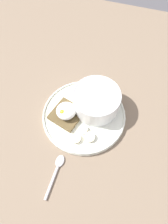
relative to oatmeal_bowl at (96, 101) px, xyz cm
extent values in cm
cube|color=#796652|center=(4.07, -2.80, -5.66)|extent=(120.00, 120.00, 2.00)
cylinder|color=silver|center=(4.07, -2.80, -4.16)|extent=(26.42, 26.42, 1.00)
torus|color=silver|center=(4.07, -2.80, -3.36)|extent=(26.22, 26.22, 0.60)
cylinder|color=white|center=(0.00, 0.00, -0.26)|extent=(14.65, 14.65, 6.79)
torus|color=white|center=(0.00, 0.00, 3.13)|extent=(14.85, 14.85, 0.60)
cylinder|color=beige|center=(0.00, 0.00, -0.47)|extent=(13.25, 13.25, 5.97)
ellipsoid|color=beige|center=(0.00, 0.00, 2.31)|extent=(12.59, 12.59, 1.20)
ellipsoid|color=tan|center=(0.15, 4.27, 2.62)|extent=(0.91, 1.42, 0.61)
ellipsoid|color=#8E6647|center=(2.49, -2.39, 2.68)|extent=(1.27, 1.82, 0.74)
ellipsoid|color=#95604D|center=(-0.59, -2.07, 2.69)|extent=(1.35, 1.89, 0.75)
ellipsoid|color=tan|center=(-0.03, 1.34, 2.65)|extent=(1.74, 1.33, 0.67)
ellipsoid|color=tan|center=(0.41, 1.79, 2.67)|extent=(1.16, 1.74, 0.72)
ellipsoid|color=#C9B399|center=(0.03, -3.13, 2.63)|extent=(1.19, 1.60, 0.62)
ellipsoid|color=olive|center=(3.99, -0.50, 2.64)|extent=(1.75, 1.39, 0.66)
cube|color=brown|center=(5.81, -7.99, -2.47)|extent=(11.16, 11.16, 0.30)
cube|color=brown|center=(5.81, -7.99, -3.01)|extent=(10.94, 10.94, 1.29)
ellipsoid|color=white|center=(5.81, -7.99, -0.61)|extent=(6.17, 6.10, 3.52)
sphere|color=gold|center=(6.94, -8.62, 0.15)|extent=(2.02, 2.02, 2.02)
cylinder|color=#F5E4B8|center=(12.73, -2.65, -2.94)|extent=(4.29, 4.26, 1.68)
cylinder|color=#BFB290|center=(12.73, -2.65, -2.34)|extent=(0.76, 0.76, 0.21)
cylinder|color=#F1E4C2|center=(9.24, -1.52, -3.06)|extent=(4.03, 4.01, 1.46)
cylinder|color=#BCB297|center=(9.24, -1.52, -2.62)|extent=(0.72, 0.72, 0.22)
cylinder|color=beige|center=(11.10, 0.99, -3.02)|extent=(3.39, 3.28, 1.49)
cylinder|color=#B4AA89|center=(11.10, 0.99, -2.49)|extent=(0.60, 0.59, 0.20)
cylinder|color=silver|center=(25.65, -5.36, -4.26)|extent=(11.08, 1.04, 0.80)
ellipsoid|color=silver|center=(20.12, -5.24, -4.26)|extent=(3.65, 2.48, 0.70)
camera|label=1|loc=(35.48, 6.55, 57.37)|focal=35.00mm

